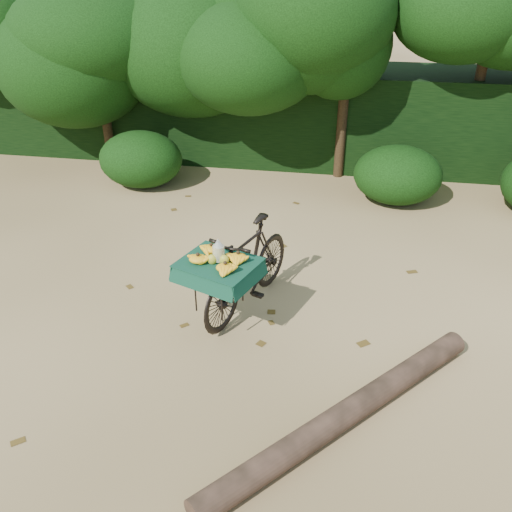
# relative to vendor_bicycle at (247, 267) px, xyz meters

# --- Properties ---
(ground) EXTENTS (80.00, 80.00, 0.00)m
(ground) POSITION_rel_vendor_bicycle_xyz_m (0.42, -0.85, -0.56)
(ground) COLOR tan
(ground) RESTS_ON ground
(vendor_bicycle) EXTENTS (1.27, 1.96, 1.11)m
(vendor_bicycle) POSITION_rel_vendor_bicycle_xyz_m (0.00, 0.00, 0.00)
(vendor_bicycle) COLOR black
(vendor_bicycle) RESTS_ON ground
(fallen_log) EXTENTS (2.43, 2.62, 0.24)m
(fallen_log) POSITION_rel_vendor_bicycle_xyz_m (1.24, -1.68, -0.44)
(fallen_log) COLOR brown
(fallen_log) RESTS_ON ground
(hedge_backdrop) EXTENTS (26.00, 1.80, 1.80)m
(hedge_backdrop) POSITION_rel_vendor_bicycle_xyz_m (0.42, 5.45, 0.34)
(hedge_backdrop) COLOR black
(hedge_backdrop) RESTS_ON ground
(tree_row) EXTENTS (14.50, 2.00, 4.00)m
(tree_row) POSITION_rel_vendor_bicycle_xyz_m (-0.23, 4.65, 1.44)
(tree_row) COLOR black
(tree_row) RESTS_ON ground
(bush_clumps) EXTENTS (8.80, 1.70, 0.90)m
(bush_clumps) POSITION_rel_vendor_bicycle_xyz_m (0.92, 3.45, -0.11)
(bush_clumps) COLOR black
(bush_clumps) RESTS_ON ground
(leaf_litter) EXTENTS (7.00, 7.30, 0.01)m
(leaf_litter) POSITION_rel_vendor_bicycle_xyz_m (0.42, -0.20, -0.56)
(leaf_litter) COLOR #503B15
(leaf_litter) RESTS_ON ground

